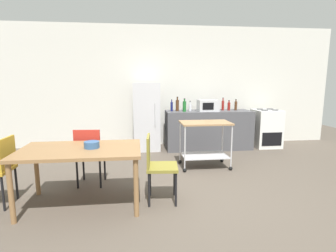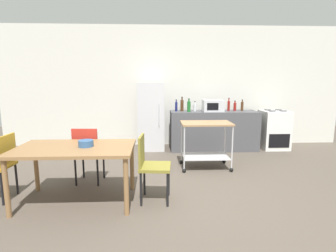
% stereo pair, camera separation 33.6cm
% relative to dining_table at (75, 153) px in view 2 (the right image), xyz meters
% --- Properties ---
extents(ground_plane, '(12.00, 12.00, 0.00)m').
position_rel_dining_table_xyz_m(ground_plane, '(1.49, 0.05, -0.67)').
color(ground_plane, brown).
extents(back_wall, '(8.40, 0.12, 2.90)m').
position_rel_dining_table_xyz_m(back_wall, '(1.49, 3.25, 0.78)').
color(back_wall, silver).
rests_on(back_wall, ground_plane).
extents(kitchen_counter, '(2.00, 0.64, 0.90)m').
position_rel_dining_table_xyz_m(kitchen_counter, '(2.39, 2.65, -0.22)').
color(kitchen_counter, '#4C4C51').
rests_on(kitchen_counter, ground_plane).
extents(dining_table, '(1.50, 0.90, 0.75)m').
position_rel_dining_table_xyz_m(dining_table, '(0.00, 0.00, 0.00)').
color(dining_table, olive).
rests_on(dining_table, ground_plane).
extents(chair_olive, '(0.43, 0.43, 0.89)m').
position_rel_dining_table_xyz_m(chair_olive, '(0.97, -0.01, -0.15)').
color(chair_olive, olive).
rests_on(chair_olive, ground_plane).
extents(chair_red, '(0.43, 0.43, 0.89)m').
position_rel_dining_table_xyz_m(chair_red, '(-0.01, 0.64, -0.15)').
color(chair_red, '#B72D23').
rests_on(chair_red, ground_plane).
extents(stove_oven, '(0.60, 0.61, 0.92)m').
position_rel_dining_table_xyz_m(stove_oven, '(3.84, 2.66, -0.22)').
color(stove_oven, white).
rests_on(stove_oven, ground_plane).
extents(refrigerator, '(0.60, 0.63, 1.55)m').
position_rel_dining_table_xyz_m(refrigerator, '(0.94, 2.74, 0.10)').
color(refrigerator, silver).
rests_on(refrigerator, ground_plane).
extents(kitchen_cart, '(0.91, 0.57, 0.85)m').
position_rel_dining_table_xyz_m(kitchen_cart, '(1.95, 1.31, -0.10)').
color(kitchen_cart, '#A37A51').
rests_on(kitchen_cart, ground_plane).
extents(bottle_hot_sauce, '(0.06, 0.06, 0.27)m').
position_rel_dining_table_xyz_m(bottle_hot_sauce, '(1.52, 2.68, 0.34)').
color(bottle_hot_sauce, navy).
rests_on(bottle_hot_sauce, kitchen_counter).
extents(bottle_sparkling_water, '(0.07, 0.07, 0.33)m').
position_rel_dining_table_xyz_m(bottle_sparkling_water, '(1.65, 2.69, 0.37)').
color(bottle_sparkling_water, '#4C2D19').
rests_on(bottle_sparkling_water, kitchen_counter).
extents(bottle_soda, '(0.08, 0.08, 0.30)m').
position_rel_dining_table_xyz_m(bottle_soda, '(1.79, 2.56, 0.35)').
color(bottle_soda, '#1E6628').
rests_on(bottle_soda, kitchen_counter).
extents(bottle_olive_oil, '(0.06, 0.06, 0.23)m').
position_rel_dining_table_xyz_m(bottle_olive_oil, '(1.95, 2.67, 0.32)').
color(bottle_olive_oil, silver).
rests_on(bottle_olive_oil, kitchen_counter).
extents(microwave, '(0.46, 0.35, 0.26)m').
position_rel_dining_table_xyz_m(microwave, '(2.35, 2.59, 0.36)').
color(microwave, silver).
rests_on(microwave, kitchen_counter).
extents(bottle_wine, '(0.06, 0.06, 0.30)m').
position_rel_dining_table_xyz_m(bottle_wine, '(2.75, 2.72, 0.35)').
color(bottle_wine, maroon).
rests_on(bottle_wine, kitchen_counter).
extents(bottle_soy_sauce, '(0.07, 0.07, 0.24)m').
position_rel_dining_table_xyz_m(bottle_soy_sauce, '(2.89, 2.71, 0.33)').
color(bottle_soy_sauce, maroon).
rests_on(bottle_soy_sauce, kitchen_counter).
extents(bottle_vinegar, '(0.06, 0.06, 0.26)m').
position_rel_dining_table_xyz_m(bottle_vinegar, '(3.06, 2.70, 0.34)').
color(bottle_vinegar, '#4C2D19').
rests_on(bottle_vinegar, kitchen_counter).
extents(fruit_bowl, '(0.19, 0.19, 0.08)m').
position_rel_dining_table_xyz_m(fruit_bowl, '(0.14, 0.01, 0.12)').
color(fruit_bowl, '#33598C').
rests_on(fruit_bowl, dining_table).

